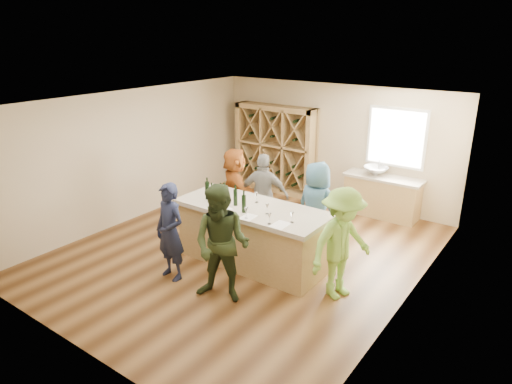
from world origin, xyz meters
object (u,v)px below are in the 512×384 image
Objects in this scene: wine_rack at (275,149)px; person_far_left at (235,187)px; sink at (376,171)px; person_far_right at (316,207)px; tasting_counter_base at (252,237)px; wine_bottle_d at (224,196)px; wine_bottle_b at (212,195)px; wine_bottle_f at (244,204)px; person_near_left at (170,232)px; person_server at (342,244)px; person_far_mid at (264,196)px; person_near_right at (222,244)px; wine_bottle_a at (207,190)px; wine_bottle_c at (221,194)px; wine_bottle_e at (235,197)px.

wine_rack reaches higher than person_far_left.
sink is 0.32× the size of person_far_right.
tasting_counter_base is 0.89m from wine_bottle_d.
wine_bottle_b is (-0.70, -0.24, 0.72)m from tasting_counter_base.
wine_bottle_b reaches higher than tasting_counter_base.
wine_bottle_f is (-0.60, -1.42, 0.37)m from person_far_right.
person_far_left is (-2.16, -2.29, -0.18)m from sink.
tasting_counter_base is 1.47m from person_near_left.
person_far_left is 2.06m from wine_bottle_f.
sink is at bearing 76.63° from person_near_left.
person_server is 1.07× the size of person_far_left.
person_near_left is (-0.79, -1.19, 0.33)m from tasting_counter_base.
person_server is 2.53m from person_far_mid.
person_near_right is at bearing -65.34° from wine_rack.
wine_bottle_a is (-1.71, -3.65, 0.23)m from sink.
wine_rack is at bearing 110.63° from wine_bottle_d.
wine_rack is at bearing 107.06° from wine_bottle_b.
person_far_mid is 1.54m from wine_bottle_f.
wine_bottle_f is at bearing -80.54° from tasting_counter_base.
sink is at bearing 34.10° from person_server.
wine_bottle_f is (0.63, -0.16, 0.02)m from wine_bottle_c.
person_far_left is at bearing 113.38° from wine_bottle_b.
tasting_counter_base is 0.78m from wine_bottle_e.
wine_bottle_e is (-0.26, -0.13, 0.73)m from tasting_counter_base.
wine_bottle_e is (0.32, 0.01, 0.01)m from wine_bottle_c.
wine_bottle_e is (0.61, 0.04, -0.02)m from wine_bottle_a.
tasting_counter_base is at bearing 26.59° from wine_bottle_e.
person_server is at bearing 1.49° from wine_bottle_e.
person_far_right is at bearing 45.64° from wine_bottle_c.
wine_bottle_f is (-1.69, -0.22, 0.34)m from person_server.
person_far_mid is (-0.83, 2.29, -0.08)m from person_near_right.
person_far_right is 1.03× the size of person_far_left.
wine_bottle_e is at bearing 3.85° from wine_bottle_a.
wine_bottle_c is at bearing 63.49° from person_far_mid.
wine_bottle_b is 1.43m from person_near_right.
wine_bottle_d is at bearing -156.37° from tasting_counter_base.
wine_bottle_a is 1.07× the size of wine_bottle_f.
wine_bottle_c is 1.14m from person_near_left.
person_far_right reaches higher than wine_bottle_d.
wine_bottle_a is at bearing 100.07° from person_near_left.
tasting_counter_base is 1.78m from person_server.
wine_bottle_a is 0.19m from wine_bottle_b.
person_server is 1.62m from person_far_right.
person_far_mid is at bearing 92.52° from wine_bottle_d.
person_far_right is (-0.19, -2.36, -0.15)m from sink.
wine_bottle_c is at bearing 153.51° from person_far_left.
wine_bottle_a is at bearing 176.38° from wine_bottle_d.
person_far_right is (0.33, 2.33, -0.06)m from person_near_right.
person_far_mid is at bearing 81.87° from wine_bottle_b.
person_near_right reaches higher than tasting_counter_base.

